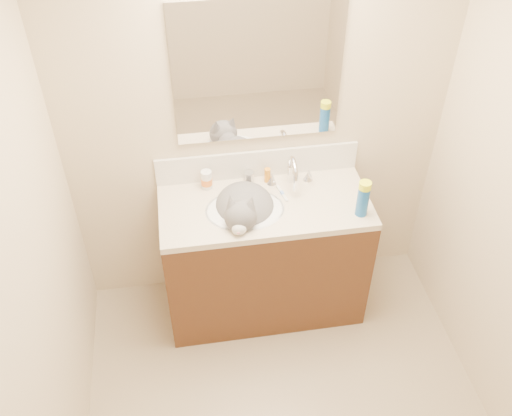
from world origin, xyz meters
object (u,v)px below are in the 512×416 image
object	(u,v)px
faucet	(292,174)
amber_bottle	(267,175)
pill_bottle	(207,180)
silver_jar	(249,177)
basin	(245,219)
spray_can	(363,201)
cat	(244,210)
vanity_cabinet	(264,259)

from	to	relation	value
faucet	amber_bottle	distance (m)	0.15
pill_bottle	silver_jar	distance (m)	0.25
basin	faucet	distance (m)	0.38
spray_can	faucet	bearing A→B (deg)	137.42
cat	spray_can	size ratio (longest dim) A/B	2.82
faucet	pill_bottle	bearing A→B (deg)	172.76
vanity_cabinet	amber_bottle	xyz separation A→B (m)	(0.05, 0.20, 0.50)
basin	cat	size ratio (longest dim) A/B	0.88
cat	amber_bottle	xyz separation A→B (m)	(0.17, 0.22, 0.06)
pill_bottle	spray_can	bearing A→B (deg)	-24.03
faucet	silver_jar	bearing A→B (deg)	161.09
pill_bottle	amber_bottle	xyz separation A→B (m)	(0.36, 0.00, -0.01)
pill_bottle	faucet	bearing A→B (deg)	-7.24
silver_jar	spray_can	xyz separation A→B (m)	(0.57, -0.38, 0.06)
silver_jar	pill_bottle	bearing A→B (deg)	-175.70
faucet	pill_bottle	xyz separation A→B (m)	(-0.49, 0.06, -0.03)
silver_jar	spray_can	distance (m)	0.69
faucet	cat	xyz separation A→B (m)	(-0.30, -0.16, -0.10)
vanity_cabinet	spray_can	bearing A→B (deg)	-18.06
vanity_cabinet	cat	distance (m)	0.45
pill_bottle	spray_can	distance (m)	0.90
basin	amber_bottle	xyz separation A→B (m)	(0.17, 0.23, 0.12)
cat	spray_can	world-z (taller)	cat
cat	spray_can	xyz separation A→B (m)	(0.63, -0.15, 0.10)
vanity_cabinet	amber_bottle	distance (m)	0.54
vanity_cabinet	amber_bottle	bearing A→B (deg)	76.61
faucet	vanity_cabinet	bearing A→B (deg)	-142.71
vanity_cabinet	amber_bottle	size ratio (longest dim) A/B	13.13
faucet	spray_can	bearing A→B (deg)	-42.58
faucet	silver_jar	size ratio (longest dim) A/B	4.30
silver_jar	spray_can	bearing A→B (deg)	-34.13
faucet	spray_can	distance (m)	0.45
faucet	silver_jar	xyz separation A→B (m)	(-0.24, 0.08, -0.05)
pill_bottle	silver_jar	size ratio (longest dim) A/B	1.78
basin	cat	xyz separation A→B (m)	(-0.00, 0.01, 0.06)
cat	amber_bottle	bearing A→B (deg)	67.35
basin	faucet	bearing A→B (deg)	29.12
vanity_cabinet	basin	xyz separation A→B (m)	(-0.12, -0.03, 0.38)
basin	pill_bottle	bearing A→B (deg)	129.69
amber_bottle	cat	bearing A→B (deg)	-127.57
spray_can	cat	bearing A→B (deg)	166.85
vanity_cabinet	basin	size ratio (longest dim) A/B	2.67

